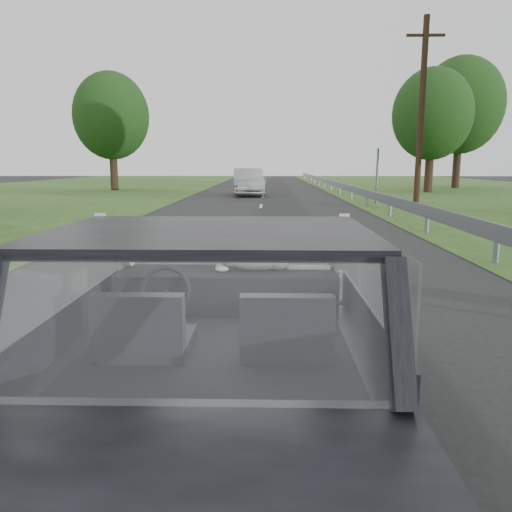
{
  "coord_description": "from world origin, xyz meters",
  "views": [
    {
      "loc": [
        0.3,
        -2.94,
        1.77
      ],
      "look_at": [
        0.21,
        0.57,
        1.12
      ],
      "focal_mm": 35.0,
      "sensor_mm": 36.0,
      "label": 1
    }
  ],
  "objects_px": {
    "subject_car": "(220,335)",
    "highway_sign": "(377,176)",
    "other_car": "(248,182)",
    "cat": "(257,258)",
    "utility_pole": "(421,114)"
  },
  "relations": [
    {
      "from": "highway_sign",
      "to": "subject_car",
      "type": "bearing_deg",
      "value": -94.8
    },
    {
      "from": "other_car",
      "to": "subject_car",
      "type": "bearing_deg",
      "value": -92.52
    },
    {
      "from": "cat",
      "to": "utility_pole",
      "type": "height_order",
      "value": "utility_pole"
    },
    {
      "from": "subject_car",
      "to": "highway_sign",
      "type": "distance_m",
      "value": 20.28
    },
    {
      "from": "utility_pole",
      "to": "other_car",
      "type": "bearing_deg",
      "value": 133.07
    },
    {
      "from": "other_car",
      "to": "highway_sign",
      "type": "bearing_deg",
      "value": -47.93
    },
    {
      "from": "highway_sign",
      "to": "utility_pole",
      "type": "bearing_deg",
      "value": -49.1
    },
    {
      "from": "subject_car",
      "to": "other_car",
      "type": "bearing_deg",
      "value": 91.87
    },
    {
      "from": "cat",
      "to": "highway_sign",
      "type": "distance_m",
      "value": 19.6
    },
    {
      "from": "subject_car",
      "to": "cat",
      "type": "relative_size",
      "value": 6.11
    },
    {
      "from": "highway_sign",
      "to": "utility_pole",
      "type": "height_order",
      "value": "utility_pole"
    },
    {
      "from": "subject_car",
      "to": "other_car",
      "type": "distance_m",
      "value": 25.3
    },
    {
      "from": "subject_car",
      "to": "utility_pole",
      "type": "height_order",
      "value": "utility_pole"
    },
    {
      "from": "other_car",
      "to": "highway_sign",
      "type": "xyz_separation_m",
      "value": [
        5.96,
        -5.67,
        0.46
      ]
    },
    {
      "from": "subject_car",
      "to": "highway_sign",
      "type": "bearing_deg",
      "value": 75.32
    }
  ]
}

